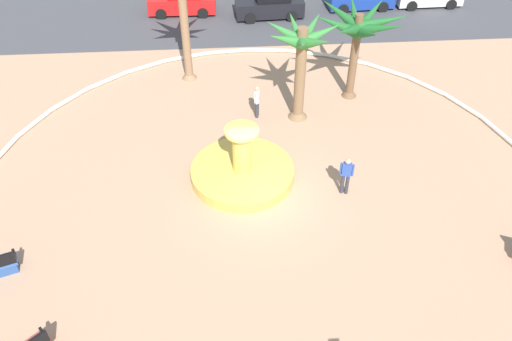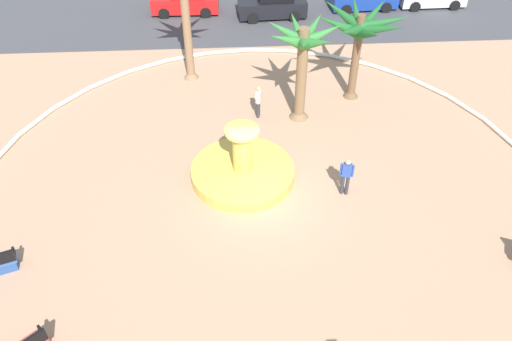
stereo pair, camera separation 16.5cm
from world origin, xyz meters
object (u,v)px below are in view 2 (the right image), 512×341
Objects in this scene: person_cyclist_photo at (346,175)px; parked_car_second at (273,4)px; palm_tree_near_fountain at (361,30)px; person_pedestrian_stroll at (258,100)px; parked_car_leftmost at (186,0)px; palm_tree_by_curb at (303,50)px; fountain at (243,171)px.

person_cyclist_photo reaches higher than parked_car_second.
person_pedestrian_stroll is (-4.58, -1.39, -2.59)m from palm_tree_near_fountain.
palm_tree_near_fountain is 1.10× the size of parked_car_leftmost.
palm_tree_by_curb is at bearing -150.83° from palm_tree_near_fountain.
parked_car_leftmost is (-5.57, 11.23, -2.62)m from palm_tree_by_curb.
palm_tree_near_fountain is 1.09× the size of parked_car_second.
parked_car_second is at bearing 80.68° from fountain.
parked_car_second is at bearing 92.04° from palm_tree_by_curb.
parked_car_second is at bearing -9.67° from parked_car_leftmost.
palm_tree_near_fountain is 5.44m from person_pedestrian_stroll.
person_cyclist_photo is at bearing -77.31° from palm_tree_by_curb.
palm_tree_near_fountain is 3.14m from palm_tree_by_curb.
fountain is 0.93× the size of palm_tree_near_fountain.
palm_tree_near_fountain reaches higher than parked_car_leftmost.
person_pedestrian_stroll is 0.40× the size of parked_car_leftmost.
person_cyclist_photo is 17.68m from parked_car_leftmost.
fountain is at bearing -102.07° from person_pedestrian_stroll.
palm_tree_near_fountain is 2.59× the size of person_cyclist_photo.
parked_car_leftmost reaches higher than person_pedestrian_stroll.
palm_tree_by_curb reaches higher than palm_tree_near_fountain.
palm_tree_near_fountain is 0.95× the size of palm_tree_by_curb.
parked_car_leftmost is at bearing 116.37° from palm_tree_by_curb.
fountain reaches higher than parked_car_second.
palm_tree_by_curb is at bearing -4.45° from person_pedestrian_stroll.
parked_car_leftmost is (-8.31, 9.70, -2.71)m from palm_tree_near_fountain.
person_pedestrian_stroll is at bearing 175.55° from palm_tree_by_curb.
fountain reaches higher than person_cyclist_photo.
fountain is 4.23m from person_pedestrian_stroll.
person_pedestrian_stroll is at bearing 119.60° from person_cyclist_photo.
fountain is 15.45m from parked_car_leftmost.
person_pedestrian_stroll is (-2.99, 5.27, -0.06)m from person_cyclist_photo.
person_pedestrian_stroll is at bearing -71.42° from parked_car_leftmost.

